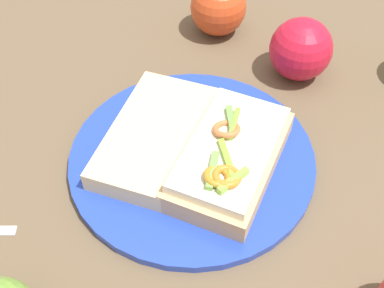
{
  "coord_description": "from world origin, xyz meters",
  "views": [
    {
      "loc": [
        -0.01,
        -0.37,
        0.46
      ],
      "look_at": [
        0.0,
        0.0,
        0.03
      ],
      "focal_mm": 46.8,
      "sensor_mm": 36.0,
      "label": 1
    }
  ],
  "objects": [
    {
      "name": "apple_2",
      "position": [
        0.15,
        0.15,
        0.04
      ],
      "size": [
        0.11,
        0.11,
        0.08
      ],
      "primitive_type": "sphere",
      "rotation": [
        0.0,
        0.0,
        1.17
      ],
      "color": "red",
      "rests_on": "ground_plane"
    },
    {
      "name": "bread_slice_side",
      "position": [
        -0.04,
        0.02,
        0.02
      ],
      "size": [
        0.16,
        0.2,
        0.03
      ],
      "primitive_type": "cube",
      "rotation": [
        0.0,
        0.0,
        4.36
      ],
      "color": "beige",
      "rests_on": "plate"
    },
    {
      "name": "sandwich",
      "position": [
        0.04,
        -0.02,
        0.03
      ],
      "size": [
        0.16,
        0.2,
        0.05
      ],
      "rotation": [
        0.0,
        0.0,
        4.28
      ],
      "color": "tan",
      "rests_on": "plate"
    },
    {
      "name": "apple_1",
      "position": [
        0.04,
        0.25,
        0.04
      ],
      "size": [
        0.11,
        0.11,
        0.08
      ],
      "primitive_type": "sphere",
      "rotation": [
        0.0,
        0.0,
        2.58
      ],
      "color": "#C5411C",
      "rests_on": "ground_plane"
    },
    {
      "name": "ground_plane",
      "position": [
        0.0,
        0.0,
        0.0
      ],
      "size": [
        2.0,
        2.0,
        0.0
      ],
      "primitive_type": "plane",
      "color": "brown",
      "rests_on": "ground"
    },
    {
      "name": "plate",
      "position": [
        0.0,
        0.0,
        0.01
      ],
      "size": [
        0.29,
        0.29,
        0.01
      ],
      "primitive_type": "cylinder",
      "color": "blue",
      "rests_on": "ground_plane"
    }
  ]
}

